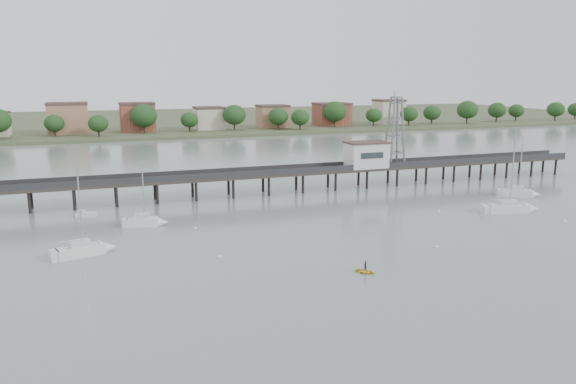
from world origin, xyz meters
The scene contains 13 objects.
ground_plane centered at (0.00, 0.00, 0.00)m, with size 500.00×500.00×0.00m, color slate.
pier centered at (0.00, 60.00, 3.79)m, with size 150.00×5.00×5.50m.
pier_building centered at (25.00, 60.00, 6.67)m, with size 8.40×5.40×5.30m.
lattice_tower centered at (31.50, 60.00, 11.10)m, with size 3.20×3.20×15.50m.
sailboat_e centered at (48.45, 41.28, 0.65)m, with size 7.34×5.35×12.03m.
sailboat_b centered at (-20.54, 43.35, 0.66)m, with size 6.43×2.91×10.46m.
sailboat_d centered at (38.63, 31.84, 0.63)m, with size 9.39×4.75×14.83m.
sailboat_a centered at (-29.12, 31.57, 0.65)m, with size 7.88×4.14×12.57m.
white_tender centered at (-29.61, 52.59, 0.38)m, with size 3.39×2.25×1.22m.
yellow_dinghy centered at (1.02, 13.60, 0.00)m, with size 1.67×0.49×2.34m, color yellow.
dinghy_occupant centered at (1.02, 13.60, 0.00)m, with size 0.43×1.17×0.28m, color black.
mooring_buoys centered at (4.33, 29.87, 0.08)m, with size 70.46×20.70×0.39m.
far_shore centered at (0.36, 239.58, 0.95)m, with size 500.00×170.00×10.40m.
Camera 1 is at (-28.19, -41.70, 22.47)m, focal length 35.00 mm.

